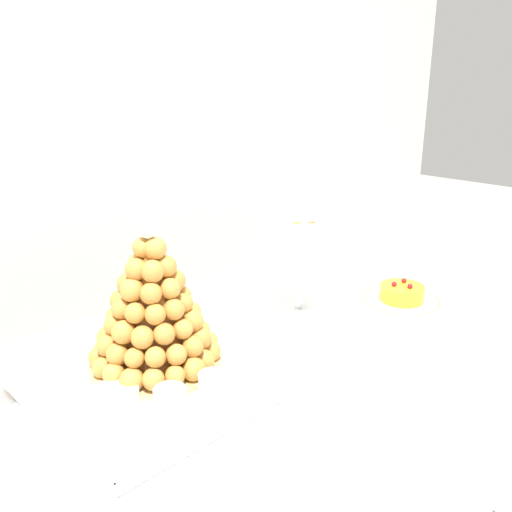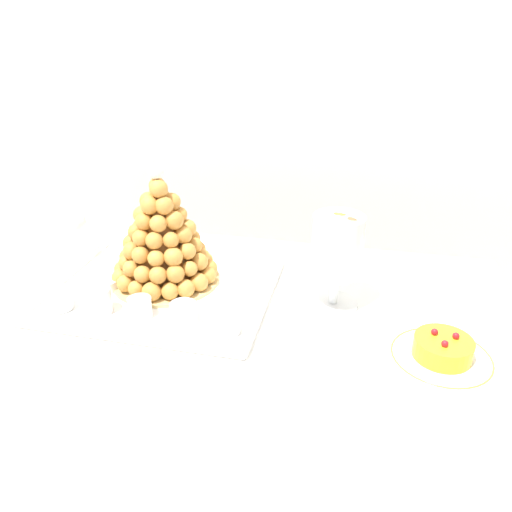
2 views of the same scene
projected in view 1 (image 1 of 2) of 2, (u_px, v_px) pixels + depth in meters
name	position (u px, v px, depth m)	size (l,w,h in m)	color
backdrop_wall	(6.00, 90.00, 1.63)	(4.80, 0.10, 2.50)	silver
buffet_table	(229.00, 410.00, 1.17)	(1.48, 0.85, 0.73)	brown
serving_tray	(175.00, 372.00, 1.10)	(0.53, 0.44, 0.02)	white
croquembouche	(153.00, 311.00, 1.09)	(0.27, 0.27, 0.31)	tan
dessert_cup_left	(122.00, 435.00, 0.87)	(0.06, 0.06, 0.05)	silver
dessert_cup_mid_left	(170.00, 405.00, 0.94)	(0.06, 0.06, 0.06)	silver
dessert_cup_centre	(213.00, 386.00, 1.01)	(0.05, 0.05, 0.05)	silver
dessert_cup_mid_right	(254.00, 366.00, 1.07)	(0.06, 0.06, 0.05)	silver
dessert_cup_right	(294.00, 349.00, 1.14)	(0.06, 0.06, 0.05)	silver
creme_brulee_ramekin	(115.00, 398.00, 0.98)	(0.09, 0.09, 0.03)	white
macaron_goblet	(299.00, 254.00, 1.36)	(0.12, 0.12, 0.24)	white
fruit_tart_plate	(402.00, 296.00, 1.44)	(0.20, 0.20, 0.06)	white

